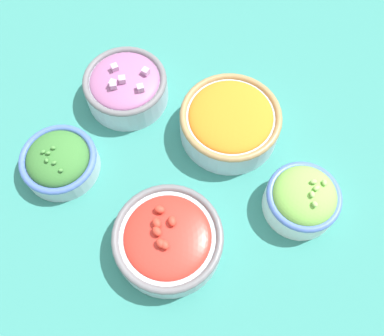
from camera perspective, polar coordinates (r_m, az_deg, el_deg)
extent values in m
plane|color=#337F75|center=(0.76, 0.00, -0.94)|extent=(3.00, 3.00, 0.00)
cylinder|color=#B2C1CC|center=(0.78, -17.11, 0.63)|extent=(0.13, 0.13, 0.04)
torus|color=#4766B7|center=(0.77, -17.47, 1.20)|extent=(0.13, 0.13, 0.01)
ellipsoid|color=#387533|center=(0.77, -17.47, 1.20)|extent=(0.11, 0.11, 0.05)
ellipsoid|color=#47893D|center=(0.74, -18.83, 0.97)|extent=(0.01, 0.01, 0.01)
ellipsoid|color=#47893D|center=(0.75, -19.23, 2.06)|extent=(0.01, 0.01, 0.01)
ellipsoid|color=#47893D|center=(0.73, -17.11, -0.29)|extent=(0.01, 0.01, 0.01)
ellipsoid|color=#47893D|center=(0.74, -17.91, 0.68)|extent=(0.01, 0.01, 0.01)
ellipsoid|color=#47893D|center=(0.75, -18.04, 2.58)|extent=(0.01, 0.01, 0.01)
ellipsoid|color=#47893D|center=(0.74, -18.64, 1.91)|extent=(0.01, 0.01, 0.01)
cylinder|color=#B2C1CC|center=(0.70, -3.18, -9.63)|extent=(0.18, 0.18, 0.05)
torus|color=slate|center=(0.67, -3.28, -9.13)|extent=(0.18, 0.18, 0.01)
ellipsoid|color=red|center=(0.67, -3.28, -9.13)|extent=(0.14, 0.14, 0.02)
ellipsoid|color=red|center=(0.66, -2.68, -7.09)|extent=(0.02, 0.02, 0.01)
ellipsoid|color=red|center=(0.65, -3.71, -10.16)|extent=(0.02, 0.02, 0.01)
ellipsoid|color=red|center=(0.66, -4.99, -7.18)|extent=(0.02, 0.02, 0.01)
ellipsoid|color=red|center=(0.66, -4.71, -8.41)|extent=(0.02, 0.02, 0.01)
ellipsoid|color=red|center=(0.67, -4.34, -5.54)|extent=(0.02, 0.02, 0.01)
ellipsoid|color=red|center=(0.65, -4.19, -9.98)|extent=(0.02, 0.02, 0.01)
cylinder|color=white|center=(0.74, 14.30, -4.31)|extent=(0.12, 0.12, 0.05)
torus|color=#4766B7|center=(0.72, 14.73, -3.65)|extent=(0.12, 0.12, 0.01)
ellipsoid|color=#7ABC4C|center=(0.72, 14.73, -3.65)|extent=(0.11, 0.11, 0.06)
ellipsoid|color=#99D166|center=(0.70, 17.24, -1.88)|extent=(0.01, 0.01, 0.01)
ellipsoid|color=#99D166|center=(0.69, 16.28, -2.59)|extent=(0.01, 0.01, 0.01)
ellipsoid|color=#99D166|center=(0.68, 16.06, -4.65)|extent=(0.01, 0.01, 0.01)
ellipsoid|color=#99D166|center=(0.69, 15.92, -1.77)|extent=(0.01, 0.01, 0.01)
ellipsoid|color=#99D166|center=(0.68, 15.74, -3.38)|extent=(0.01, 0.01, 0.01)
cylinder|color=#B2C1CC|center=(0.78, 5.04, 5.87)|extent=(0.18, 0.18, 0.05)
torus|color=#997A4C|center=(0.75, 5.21, 6.92)|extent=(0.18, 0.18, 0.01)
ellipsoid|color=orange|center=(0.75, 5.21, 6.92)|extent=(0.15, 0.15, 0.03)
cylinder|color=#B2C1CC|center=(0.83, -8.71, 10.37)|extent=(0.15, 0.15, 0.05)
torus|color=slate|center=(0.80, -8.98, 11.44)|extent=(0.15, 0.15, 0.01)
ellipsoid|color=#9E5B8E|center=(0.80, -8.98, 11.44)|extent=(0.13, 0.13, 0.03)
cube|color=#C699C1|center=(0.78, -10.44, 10.80)|extent=(0.02, 0.02, 0.01)
cube|color=#C699C1|center=(0.80, -10.27, 13.06)|extent=(0.02, 0.02, 0.01)
cube|color=#C699C1|center=(0.78, -10.48, 11.03)|extent=(0.01, 0.01, 0.01)
cube|color=#C699C1|center=(0.78, -9.29, 11.58)|extent=(0.02, 0.02, 0.01)
cube|color=#C699C1|center=(0.79, -6.21, 12.67)|extent=(0.01, 0.01, 0.01)
cube|color=#C699C1|center=(0.77, -6.89, 10.56)|extent=(0.02, 0.02, 0.01)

